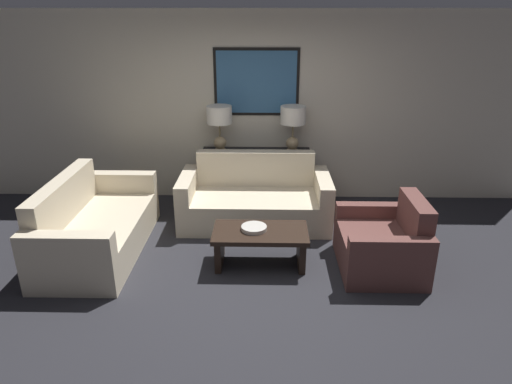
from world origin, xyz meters
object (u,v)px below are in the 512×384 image
Objects in this scene: armchair_near_back_wall at (384,245)px; couch_by_side at (95,227)px; table_lamp_left at (219,120)px; coffee_table at (260,240)px; console_table at (256,177)px; decorative_bowl at (254,228)px; couch_by_back_wall at (255,201)px; table_lamp_right at (293,120)px.

couch_by_side is at bearing 174.39° from armchair_near_back_wall.
coffee_table is at bearing -71.47° from table_lamp_left.
decorative_bowl is at bearing -89.52° from console_table.
armchair_near_back_wall is (1.40, -0.06, -0.16)m from decorative_bowl.
table_lamp_left is at bearing 127.79° from couch_by_back_wall.
coffee_table is (1.92, -0.28, 0.00)m from couch_by_side.
decorative_bowl is (0.01, -1.74, 0.04)m from console_table.
coffee_table is at bearing -85.67° from couch_by_back_wall.
table_lamp_left is at bearing 106.64° from decorative_bowl.
coffee_table is (0.59, -1.76, -0.93)m from table_lamp_left.
couch_by_side is 6.98× the size of decorative_bowl.
armchair_near_back_wall is at bearing -63.27° from table_lamp_right.
table_lamp_right is at bearing 32.40° from couch_by_side.
decorative_bowl is at bearing 177.58° from armchair_near_back_wall.
table_lamp_right is 0.33× the size of couch_by_side.
decorative_bowl is at bearing -73.36° from table_lamp_left.
console_table is 1.74m from decorative_bowl.
couch_by_side is 3.26m from armchair_near_back_wall.
console_table is 0.97m from table_lamp_left.
armchair_near_back_wall is at bearing -51.88° from console_table.
decorative_bowl is at bearing -105.75° from table_lamp_right.
table_lamp_right is 2.03m from coffee_table.
decorative_bowl is (-0.49, -1.74, -0.79)m from table_lamp_right.
couch_by_back_wall is 1.00× the size of couch_by_side.
console_table is 1.48× the size of coffee_table.
table_lamp_right is 2.23m from armchair_near_back_wall.
armchair_near_back_wall is (1.92, -1.80, -0.94)m from table_lamp_left.
coffee_table is 0.16m from decorative_bowl.
table_lamp_left is 1.00× the size of table_lamp_right.
table_lamp_left is 0.61× the size of coffee_table.
table_lamp_left is 2.80m from armchair_near_back_wall.
couch_by_back_wall is (-0.51, -0.65, -0.93)m from table_lamp_right.
table_lamp_right reaches higher than couch_by_back_wall.
table_lamp_left is 0.33× the size of couch_by_side.
couch_by_back_wall is at bearing -90.00° from console_table.
armchair_near_back_wall is (0.91, -1.80, -0.94)m from table_lamp_right.
couch_by_back_wall is 1.10m from decorative_bowl.
coffee_table is (0.08, -1.11, 0.00)m from couch_by_back_wall.
armchair_near_back_wall is at bearing -1.75° from coffee_table.
console_table is 1.77m from coffee_table.
armchair_near_back_wall reaches higher than coffee_table.
couch_by_side is 1.88× the size of coffee_table.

